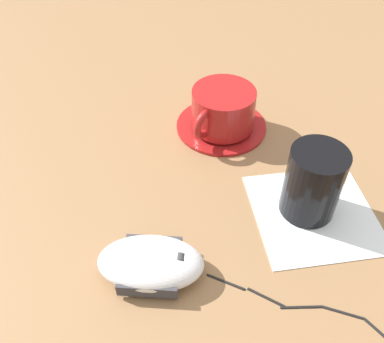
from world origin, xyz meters
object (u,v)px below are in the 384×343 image
saucer (221,125)px  coffee_cup (222,109)px  drinking_glass (313,182)px  computer_mouse (151,263)px

saucer → coffee_cup: (0.01, -0.00, 0.03)m
coffee_cup → drinking_glass: (0.17, 0.06, 0.01)m
saucer → computer_mouse: computer_mouse is taller
saucer → coffee_cup: bearing=-16.9°
coffee_cup → computer_mouse: coffee_cup is taller
computer_mouse → drinking_glass: bearing=101.8°
saucer → coffee_cup: size_ratio=1.26×
saucer → computer_mouse: (0.22, -0.15, 0.01)m
saucer → drinking_glass: (0.18, 0.05, 0.04)m
computer_mouse → drinking_glass: size_ratio=1.43×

